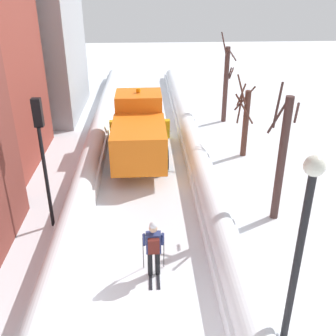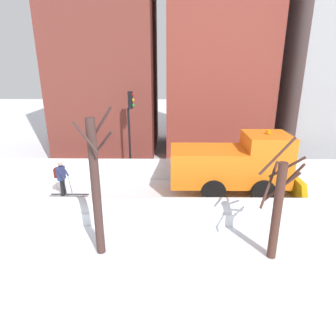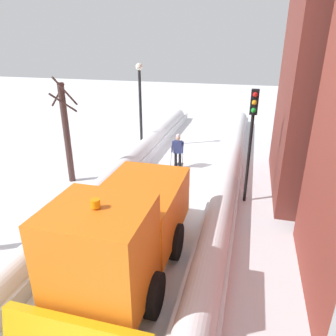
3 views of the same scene
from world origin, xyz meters
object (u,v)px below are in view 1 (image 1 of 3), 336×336
at_px(plow_truck, 139,131).
at_px(traffic_light_pole, 41,140).
at_px(bare_tree_far, 226,83).
at_px(bare_tree_mid, 245,120).
at_px(bare_tree_near, 281,158).
at_px(street_lamp, 302,238).
at_px(skier, 154,246).

xyz_separation_m(plow_truck, traffic_light_pole, (-3.02, -5.25, 1.68)).
height_order(traffic_light_pole, bare_tree_far, bare_tree_far).
bearing_deg(bare_tree_mid, plow_truck, -176.94).
bearing_deg(bare_tree_far, bare_tree_near, -91.21).
bearing_deg(plow_truck, street_lamp, -72.86).
height_order(plow_truck, bare_tree_near, bare_tree_near).
relative_size(plow_truck, skier, 3.31).
bearing_deg(plow_truck, bare_tree_far, 46.78).
height_order(plow_truck, traffic_light_pole, traffic_light_pole).
bearing_deg(traffic_light_pole, plow_truck, 60.11).
distance_m(skier, bare_tree_mid, 9.57).
bearing_deg(plow_truck, bare_tree_near, -47.56).
bearing_deg(bare_tree_near, traffic_light_pole, 179.68).
distance_m(plow_truck, bare_tree_near, 7.23).
distance_m(skier, street_lamp, 4.50).
xyz_separation_m(plow_truck, street_lamp, (3.33, -10.80, 1.65)).
relative_size(plow_truck, bare_tree_far, 1.16).
bearing_deg(bare_tree_far, traffic_light_pole, -127.22).
xyz_separation_m(plow_truck, bare_tree_near, (4.84, -5.30, 0.88)).
height_order(plow_truck, street_lamp, street_lamp).
bearing_deg(bare_tree_near, street_lamp, -105.40).
height_order(skier, bare_tree_near, bare_tree_near).
relative_size(bare_tree_mid, bare_tree_far, 0.75).
bearing_deg(street_lamp, bare_tree_far, 83.86).
relative_size(traffic_light_pole, bare_tree_far, 0.87).
bearing_deg(bare_tree_near, plow_truck, 132.44).
distance_m(skier, bare_tree_near, 5.40).
xyz_separation_m(skier, street_lamp, (2.90, -2.70, 2.13)).
bearing_deg(bare_tree_near, bare_tree_far, 88.79).
distance_m(traffic_light_pole, bare_tree_mid, 9.84).
height_order(traffic_light_pole, bare_tree_mid, traffic_light_pole).
distance_m(traffic_light_pole, bare_tree_near, 7.91).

